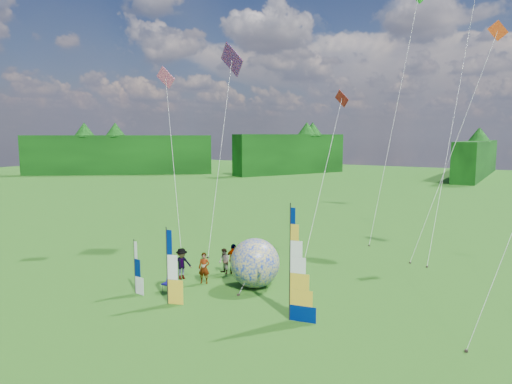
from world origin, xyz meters
The scene contains 17 objects.
ground centered at (0.00, 0.00, 0.00)m, with size 220.00×220.00×0.00m, color #3B6020.
treeline_ring centered at (0.00, 0.00, 4.00)m, with size 210.00×210.00×8.00m, color #105710, non-canonical shape.
feather_banner_main centered at (1.74, 2.46, 2.58)m, with size 1.39×0.10×5.16m, color #01165D, non-canonical shape.
side_banner_left centered at (-4.33, 1.07, 1.87)m, with size 1.04×0.10×3.74m, color gold, non-canonical shape.
side_banner_far centered at (-6.84, 1.29, 1.41)m, with size 0.85×0.10×2.82m, color white, non-canonical shape.
bol_inflatable centered at (-2.00, 5.48, 1.36)m, with size 2.72×2.72×2.72m, color #0020A6.
spectator_a centered at (-4.76, 4.50, 0.88)m, with size 0.64×0.42×1.76m, color #66594C.
spectator_b centered at (-4.85, 6.56, 0.77)m, with size 0.75×0.37×1.55m, color #66594C.
spectator_c centered at (-6.35, 4.44, 0.91)m, with size 1.18×0.44×1.82m, color #66594C.
spectator_d centered at (-4.30, 6.75, 0.93)m, with size 1.09×0.45×1.87m, color #66594C.
camp_chair centered at (-5.46, 2.35, 0.54)m, with size 0.62×0.62×1.07m, color #0D0A5D, non-canonical shape.
kite_whale centered at (5.55, 20.62, 11.28)m, with size 3.54×15.41×22.56m, color black, non-canonical shape.
kite_rainbow_delta centered at (-9.34, 12.43, 8.37)m, with size 7.63×11.89×16.74m, color red, non-canonical shape.
small_kite_red centered at (-2.63, 16.34, 6.28)m, with size 3.87×12.10×12.56m, color red, non-canonical shape.
small_kite_orange centered at (6.01, 17.85, 8.25)m, with size 6.01×8.35×16.51m, color #F34414, non-canonical shape.
small_kite_pink centered at (-10.93, 8.97, 7.02)m, with size 7.94×7.18×14.04m, color #E74F82, non-canonical shape.
small_kite_green centered at (0.71, 22.70, 10.78)m, with size 3.05×11.82×21.56m, color green, non-canonical shape.
Camera 1 is at (10.90, -15.09, 8.29)m, focal length 32.00 mm.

